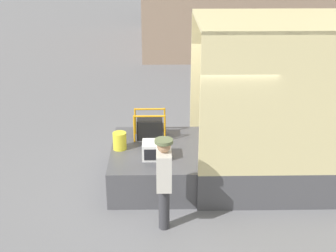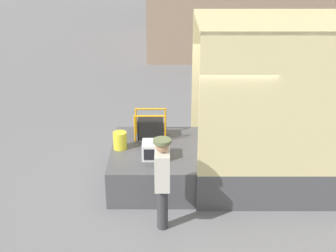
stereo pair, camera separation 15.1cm
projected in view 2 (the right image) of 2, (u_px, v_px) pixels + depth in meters
The scene contains 6 objects.
ground_plane at pixel (193, 180), 9.34m from camera, with size 160.00×160.00×0.00m, color slate.
tailgate_deck at pixel (153, 164), 9.20m from camera, with size 1.60×2.17×0.70m, color #4C4C51.
microwave at pixel (155, 150), 8.64m from camera, with size 0.47×0.41×0.31m.
portable_generator at pixel (151, 128), 9.47m from camera, with size 0.64×0.43×0.56m.
orange_bucket at pixel (120, 140), 9.00m from camera, with size 0.26×0.26×0.34m.
worker_person at pixel (162, 176), 7.45m from camera, with size 0.29×0.44×1.61m.
Camera 2 is at (-0.50, -8.22, 4.56)m, focal length 50.00 mm.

